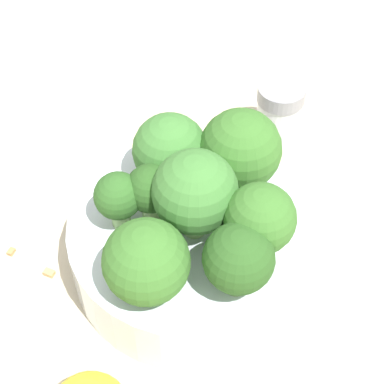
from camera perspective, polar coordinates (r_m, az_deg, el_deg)
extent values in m
plane|color=beige|center=(0.50, 0.00, -6.41)|extent=(3.00, 3.00, 0.00)
cylinder|color=silver|center=(0.48, 0.00, -4.72)|extent=(0.18, 0.18, 0.05)
cylinder|color=#8EB770|center=(0.43, 5.81, -4.32)|extent=(0.02, 0.02, 0.03)
sphere|color=#386B28|center=(0.41, 6.07, -2.35)|extent=(0.05, 0.05, 0.05)
cylinder|color=#8EB770|center=(0.47, 4.16, 1.69)|extent=(0.02, 0.02, 0.03)
sphere|color=#386B28|center=(0.45, 4.34, 3.80)|extent=(0.06, 0.06, 0.06)
cylinder|color=#8EB770|center=(0.44, -0.14, -2.28)|extent=(0.02, 0.02, 0.03)
sphere|color=#3D7533|center=(0.42, -0.15, -0.10)|extent=(0.06, 0.06, 0.06)
cylinder|color=#84AD66|center=(0.42, 4.01, -7.49)|extent=(0.02, 0.02, 0.02)
sphere|color=#28511E|center=(0.40, 4.17, -5.91)|extent=(0.05, 0.05, 0.05)
cylinder|color=#84AD66|center=(0.45, -3.60, -1.26)|extent=(0.02, 0.02, 0.03)
sphere|color=#28511E|center=(0.44, -3.72, 0.31)|extent=(0.03, 0.03, 0.03)
cylinder|color=#84AD66|center=(0.45, -6.39, -1.81)|extent=(0.02, 0.02, 0.02)
sphere|color=#2D5B23|center=(0.44, -6.59, -0.35)|extent=(0.03, 0.03, 0.03)
cylinder|color=#7A9E5B|center=(0.47, -1.86, 1.98)|extent=(0.02, 0.02, 0.02)
sphere|color=#3D7533|center=(0.46, -1.92, 3.74)|extent=(0.05, 0.05, 0.05)
cylinder|color=#7A9E5B|center=(0.42, -3.94, -7.70)|extent=(0.02, 0.02, 0.02)
sphere|color=#386B28|center=(0.40, -4.09, -6.20)|extent=(0.06, 0.06, 0.06)
cylinder|color=silver|center=(0.57, 7.62, 6.36)|extent=(0.04, 0.04, 0.05)
cylinder|color=gray|center=(0.55, 7.95, 8.68)|extent=(0.04, 0.04, 0.01)
cube|color=tan|center=(0.50, -12.62, -6.90)|extent=(0.01, 0.01, 0.01)
cube|color=#AD7F4C|center=(0.52, -15.81, -5.03)|extent=(0.01, 0.01, 0.01)
cube|color=olive|center=(0.52, 10.44, -3.07)|extent=(0.01, 0.00, 0.01)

